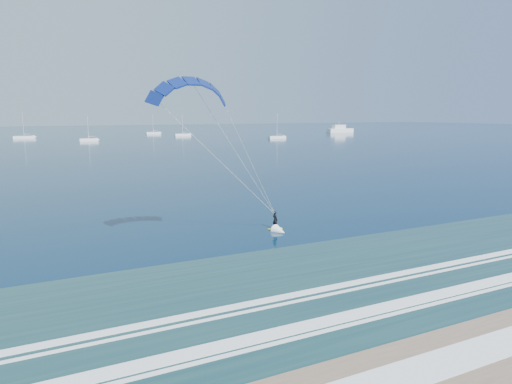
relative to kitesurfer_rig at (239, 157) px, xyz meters
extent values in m
cube|color=#1E423F|center=(-4.28, -13.61, -7.75)|extent=(600.00, 22.00, 0.03)
cube|color=white|center=(-4.28, -20.11, -7.73)|extent=(600.00, 0.90, 0.07)
cube|color=white|center=(-4.28, -16.11, -7.73)|extent=(600.00, 1.10, 0.07)
cube|color=white|center=(-4.28, -12.11, -7.73)|extent=(600.00, 0.70, 0.07)
cube|color=#E8F71D|center=(5.37, 3.24, -7.72)|extent=(1.44, 0.46, 0.08)
imported|color=black|center=(5.37, 3.24, -6.79)|extent=(0.53, 0.71, 1.77)
cone|color=white|center=(5.22, 1.94, -7.68)|extent=(1.31, 1.74, 1.10)
cube|color=silver|center=(150.77, 189.63, -6.54)|extent=(16.70, 4.45, 2.45)
cube|color=silver|center=(149.77, 189.63, -4.20)|extent=(7.80, 3.56, 2.23)
cylinder|color=silver|center=(149.77, 189.63, -2.08)|extent=(0.16, 0.16, 2.00)
cube|color=silver|center=(-18.94, 199.68, -7.16)|extent=(9.08, 2.40, 1.20)
cylinder|color=silver|center=(-18.94, 199.68, -1.07)|extent=(0.18, 0.18, 10.99)
cylinder|color=silver|center=(-17.74, 199.68, -5.76)|extent=(2.60, 0.12, 0.12)
cube|color=silver|center=(5.25, 164.45, -7.16)|extent=(7.26, 2.40, 1.20)
cylinder|color=silver|center=(5.25, 164.45, -2.02)|extent=(0.18, 0.18, 9.07)
cylinder|color=silver|center=(6.45, 164.45, -5.76)|extent=(2.60, 0.12, 0.12)
cube|color=silver|center=(45.08, 218.47, -7.16)|extent=(7.94, 2.40, 1.20)
cylinder|color=silver|center=(45.08, 218.47, -1.71)|extent=(0.18, 0.18, 9.70)
cylinder|color=silver|center=(46.28, 218.47, -5.76)|extent=(2.60, 0.12, 0.12)
cube|color=silver|center=(53.35, 190.54, -7.16)|extent=(8.14, 2.40, 1.20)
cylinder|color=silver|center=(53.35, 190.54, -1.57)|extent=(0.18, 0.18, 9.99)
cylinder|color=silver|center=(54.55, 190.54, -5.76)|extent=(2.60, 0.12, 0.12)
cube|color=silver|center=(85.08, 148.43, -7.16)|extent=(8.31, 2.40, 1.20)
cylinder|color=silver|center=(85.08, 148.43, -1.50)|extent=(0.18, 0.18, 10.11)
cylinder|color=silver|center=(86.28, 148.43, -5.76)|extent=(2.60, 0.12, 0.12)
camera|label=1|loc=(-15.81, -35.66, 3.66)|focal=32.00mm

